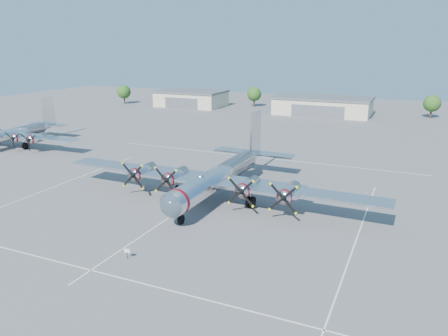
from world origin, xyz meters
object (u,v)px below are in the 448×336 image
at_px(main_bomber_b29, 220,196).
at_px(info_placard, 127,252).
at_px(hangar_west, 191,98).
at_px(tree_west, 254,94).
at_px(bomber_west, 17,146).
at_px(tree_far_west, 124,92).
at_px(hangar_center, 323,106).
at_px(tree_east, 432,104).

relative_size(main_bomber_b29, info_placard, 41.82).
bearing_deg(hangar_west, tree_west, 21.89).
distance_m(tree_west, bomber_west, 80.78).
xyz_separation_m(tree_far_west, main_bomber_b29, (72.54, -76.12, -4.22)).
distance_m(tree_far_west, bomber_west, 68.07).
bearing_deg(hangar_center, bomber_west, -125.82).
distance_m(hangar_west, tree_far_west, 25.36).
relative_size(hangar_center, tree_far_west, 4.31).
xyz_separation_m(hangar_west, tree_west, (20.00, 8.04, 1.51)).
bearing_deg(main_bomber_b29, bomber_west, 168.78).
relative_size(tree_far_west, bomber_west, 0.19).
bearing_deg(tree_far_west, info_placard, -53.41).
xyz_separation_m(tree_east, main_bomber_b29, (-27.46, -86.12, -4.22)).
xyz_separation_m(bomber_west, info_placard, (51.46, -31.90, 0.77)).
bearing_deg(tree_far_west, hangar_west, 9.01).
distance_m(tree_east, bomber_west, 109.36).
bearing_deg(info_placard, main_bomber_b29, 76.03).
xyz_separation_m(tree_far_west, tree_east, (100.00, 10.00, 0.00)).
relative_size(tree_west, tree_east, 1.00).
distance_m(hangar_west, hangar_center, 45.00).
height_order(tree_far_west, info_placard, tree_far_west).
height_order(hangar_west, tree_west, tree_west).
xyz_separation_m(hangar_center, tree_far_west, (-70.00, -3.96, 1.51)).
height_order(hangar_west, info_placard, hangar_west).
distance_m(tree_west, main_bomber_b29, 92.42).
relative_size(tree_west, main_bomber_b29, 0.14).
bearing_deg(bomber_west, main_bomber_b29, -14.96).
distance_m(hangar_center, tree_west, 26.30).
distance_m(hangar_center, tree_east, 30.64).
relative_size(hangar_center, tree_west, 4.31).
height_order(hangar_west, tree_far_west, tree_far_west).
bearing_deg(main_bomber_b29, tree_far_west, 134.62).
bearing_deg(hangar_center, main_bomber_b29, -88.18).
relative_size(hangar_center, main_bomber_b29, 0.62).
height_order(hangar_west, hangar_center, same).
height_order(tree_far_west, main_bomber_b29, tree_far_west).
relative_size(hangar_west, hangar_center, 0.79).
xyz_separation_m(hangar_west, tree_far_west, (-25.00, -3.96, 1.51)).
xyz_separation_m(hangar_center, info_placard, (1.81, -100.68, -1.94)).
bearing_deg(hangar_center, tree_west, 162.18).
relative_size(tree_far_west, tree_west, 1.00).
bearing_deg(tree_east, tree_west, 177.92).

